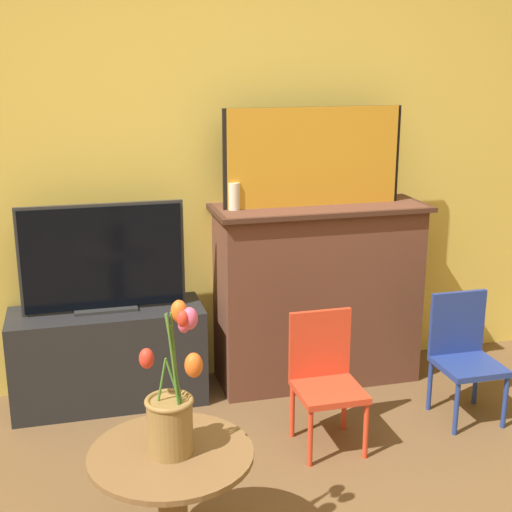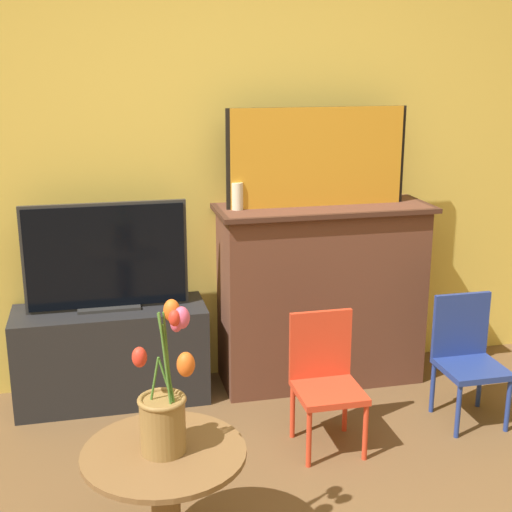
% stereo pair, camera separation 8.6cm
% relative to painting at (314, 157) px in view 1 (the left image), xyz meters
% --- Properties ---
extents(wall_back, '(8.00, 0.06, 2.70)m').
position_rel_painting_xyz_m(wall_back, '(-0.49, 0.22, 0.09)').
color(wall_back, '#EAC651').
rests_on(wall_back, ground).
extents(fireplace_mantel, '(1.16, 0.44, 1.00)m').
position_rel_painting_xyz_m(fireplace_mantel, '(0.04, -0.01, -0.74)').
color(fireplace_mantel, brown).
rests_on(fireplace_mantel, ground).
extents(painting, '(0.97, 0.03, 0.52)m').
position_rel_painting_xyz_m(painting, '(0.00, 0.00, 0.00)').
color(painting, black).
rests_on(painting, fireplace_mantel).
extents(mantel_candle, '(0.06, 0.06, 0.14)m').
position_rel_painting_xyz_m(mantel_candle, '(-0.43, -0.01, -0.19)').
color(mantel_candle, silver).
rests_on(mantel_candle, fireplace_mantel).
extents(tv_stand, '(0.99, 0.37, 0.51)m').
position_rel_painting_xyz_m(tv_stand, '(-1.11, -0.01, -1.00)').
color(tv_stand, '#232326').
rests_on(tv_stand, ground).
extents(tv_monitor, '(0.82, 0.12, 0.55)m').
position_rel_painting_xyz_m(tv_monitor, '(-1.11, -0.01, -0.48)').
color(tv_monitor, '#2D2D2D').
rests_on(tv_monitor, tv_stand).
extents(chair_red, '(0.30, 0.30, 0.63)m').
position_rel_painting_xyz_m(chair_red, '(-0.16, -0.68, -0.91)').
color(chair_red, red).
rests_on(chair_red, ground).
extents(chair_blue, '(0.30, 0.30, 0.63)m').
position_rel_painting_xyz_m(chair_blue, '(0.61, -0.60, -0.91)').
color(chair_blue, navy).
rests_on(chair_blue, ground).
extents(side_table, '(0.56, 0.56, 0.47)m').
position_rel_painting_xyz_m(side_table, '(-0.97, -1.39, -0.95)').
color(side_table, brown).
rests_on(side_table, ground).
extents(vase_tulips, '(0.20, 0.16, 0.54)m').
position_rel_painting_xyz_m(vase_tulips, '(-0.97, -1.39, -0.62)').
color(vase_tulips, olive).
rests_on(vase_tulips, side_table).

